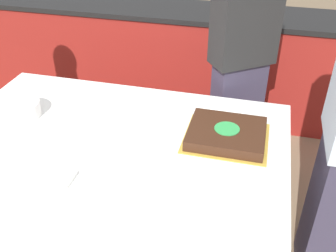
{
  "coord_description": "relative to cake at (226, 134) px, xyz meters",
  "views": [
    {
      "loc": [
        0.69,
        -1.58,
        1.9
      ],
      "look_at": [
        0.28,
        0.0,
        0.83
      ],
      "focal_mm": 42.0,
      "sensor_mm": 36.0,
      "label": 1
    }
  ],
  "objects": [
    {
      "name": "side_plate_near_cake",
      "position": [
        -0.04,
        0.31,
        -0.03
      ],
      "size": [
        0.17,
        0.17,
        0.0
      ],
      "color": "white",
      "rests_on": "dining_table"
    },
    {
      "name": "ground_plane",
      "position": [
        -0.57,
        -0.11,
        -0.76
      ],
      "size": [
        14.0,
        14.0,
        0.0
      ],
      "primitive_type": "plane",
      "color": "#7A664C"
    },
    {
      "name": "utensil_pile",
      "position": [
        -0.7,
        -0.51,
        -0.02
      ],
      "size": [
        0.15,
        0.11,
        0.02
      ],
      "color": "white",
      "rests_on": "dining_table"
    },
    {
      "name": "person_cutting_cake",
      "position": [
        0.0,
        0.65,
        0.08
      ],
      "size": [
        0.43,
        0.39,
        1.62
      ],
      "rotation": [
        0.0,
        0.0,
        -2.5
      ],
      "color": "#383347",
      "rests_on": "ground_plane"
    },
    {
      "name": "cake",
      "position": [
        0.0,
        0.0,
        0.0
      ],
      "size": [
        0.43,
        0.38,
        0.06
      ],
      "color": "gold",
      "rests_on": "dining_table"
    },
    {
      "name": "back_counter",
      "position": [
        -0.57,
        1.51,
        -0.3
      ],
      "size": [
        4.4,
        0.58,
        0.92
      ],
      "color": "maroon",
      "rests_on": "ground_plane"
    },
    {
      "name": "plate_stack",
      "position": [
        -1.15,
        -0.07,
        0.01
      ],
      "size": [
        0.23,
        0.23,
        0.09
      ],
      "color": "white",
      "rests_on": "dining_table"
    },
    {
      "name": "dining_table",
      "position": [
        -0.57,
        -0.11,
        -0.39
      ],
      "size": [
        1.78,
        1.08,
        0.73
      ],
      "color": "white",
      "rests_on": "ground_plane"
    }
  ]
}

